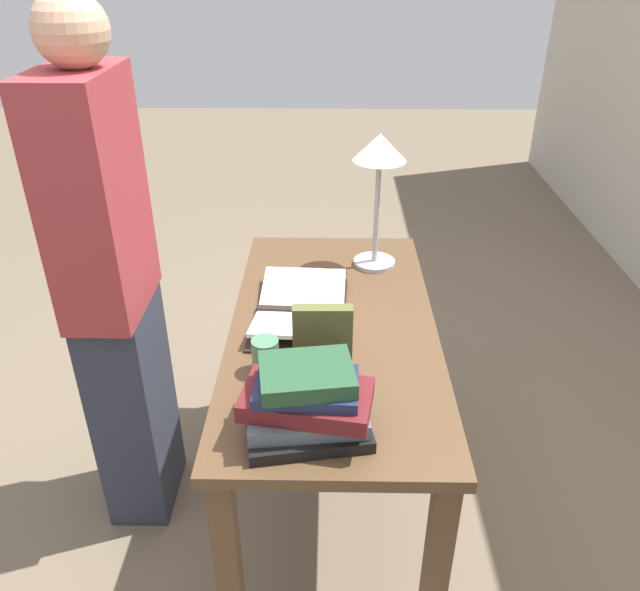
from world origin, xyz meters
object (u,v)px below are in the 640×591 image
Objects in this scene: book_stack_tall at (307,403)px; coffee_mug at (266,356)px; open_book at (300,309)px; book_standing_upright at (323,345)px; reading_lamp at (379,163)px; person_reader at (114,298)px.

book_stack_tall is 0.26m from coffee_mug.
open_book is 1.44× the size of book_stack_tall.
book_stack_tall reaches higher than open_book.
reading_lamp reaches higher than book_standing_upright.
open_book is 0.53m from book_stack_tall.
coffee_mug is (-0.23, -0.12, -0.03)m from book_stack_tall.
open_book is 0.28× the size of person_reader.
coffee_mug is at bearing -104.49° from book_standing_upright.
book_standing_upright is 2.30× the size of coffee_mug.
book_standing_upright is at bearing -14.63° from reading_lamp.
reading_lamp is at bearing -65.29° from person_reader.
book_standing_upright reaches higher than coffee_mug.
person_reader reaches higher than open_book.
book_standing_upright reaches higher than open_book.
reading_lamp is (-0.34, 0.25, 0.36)m from open_book.
open_book is 0.31m from coffee_mug.
open_book is at bearing -168.56° from book_standing_upright.
open_book is at bearing -36.09° from reading_lamp.
book_standing_upright is at bearing -115.30° from person_reader.
open_book is 0.98× the size of reading_lamp.
book_stack_tall is (0.53, 0.04, 0.06)m from open_book.
reading_lamp is at bearing 166.42° from book_stack_tall.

